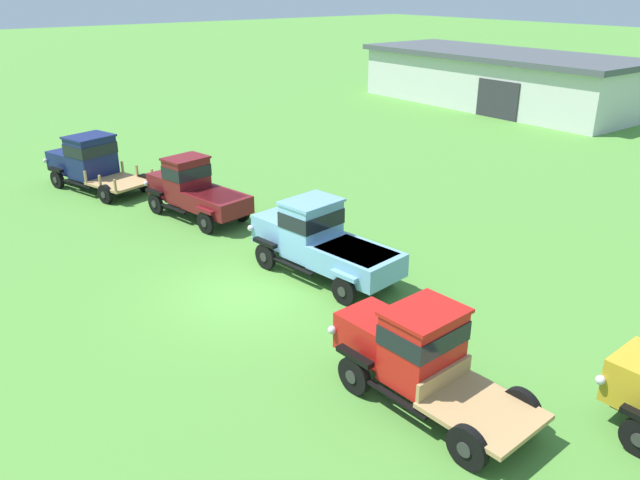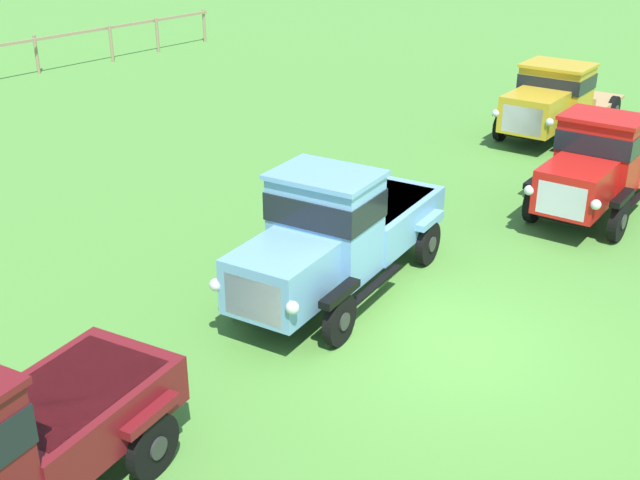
% 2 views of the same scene
% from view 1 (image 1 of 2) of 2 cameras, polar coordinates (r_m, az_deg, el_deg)
% --- Properties ---
extents(ground_plane, '(240.00, 240.00, 0.00)m').
position_cam_1_polar(ground_plane, '(18.04, -6.88, -4.85)').
color(ground_plane, '#518E38').
extents(farm_shed, '(20.10, 8.01, 3.75)m').
position_cam_1_polar(farm_shed, '(47.41, 15.92, 14.01)').
color(farm_shed, silver).
rests_on(farm_shed, ground).
extents(vintage_truck_foreground_near, '(5.66, 3.21, 2.30)m').
position_cam_1_polar(vintage_truck_foreground_near, '(28.63, -20.40, 6.83)').
color(vintage_truck_foreground_near, black).
rests_on(vintage_truck_foreground_near, ground).
extents(vintage_truck_second_in_line, '(5.00, 2.54, 2.24)m').
position_cam_1_polar(vintage_truck_second_in_line, '(23.84, -11.47, 4.61)').
color(vintage_truck_second_in_line, black).
rests_on(vintage_truck_second_in_line, ground).
extents(vintage_truck_midrow_center, '(5.38, 2.58, 2.29)m').
position_cam_1_polar(vintage_truck_midrow_center, '(18.61, -0.01, 0.01)').
color(vintage_truck_midrow_center, black).
rests_on(vintage_truck_midrow_center, ground).
extents(vintage_truck_far_side, '(4.82, 2.17, 2.16)m').
position_cam_1_polar(vintage_truck_far_side, '(13.37, 8.63, -9.93)').
color(vintage_truck_far_side, black).
rests_on(vintage_truck_far_side, ground).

